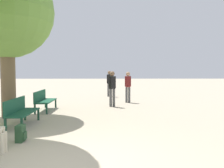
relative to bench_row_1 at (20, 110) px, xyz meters
The scene contains 8 objects.
ground_plane 3.79m from the bench_row_1, 61.32° to the right, with size 80.00×80.00×0.00m, color #B7A88E.
bench_row_1 is the anchor object (origin of this frame).
bench_row_2 2.72m from the bench_row_1, 90.00° to the left, with size 0.54×1.69×0.83m.
tree_row_1 3.66m from the bench_row_1, 122.77° to the left, with size 3.33×3.33×5.44m.
backpack 1.82m from the bench_row_1, 70.05° to the right, with size 0.20×0.31×0.40m.
pedestrian_near 8.50m from the bench_row_1, 71.26° to the left, with size 0.33×0.28×1.61m.
pedestrian_mid 4.77m from the bench_row_1, 53.04° to the left, with size 0.33×0.29×1.63m.
pedestrian_far 6.38m from the bench_row_1, 54.68° to the left, with size 0.32×0.22×1.59m.
Camera 1 is at (0.92, -4.26, 1.73)m, focal length 40.00 mm.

